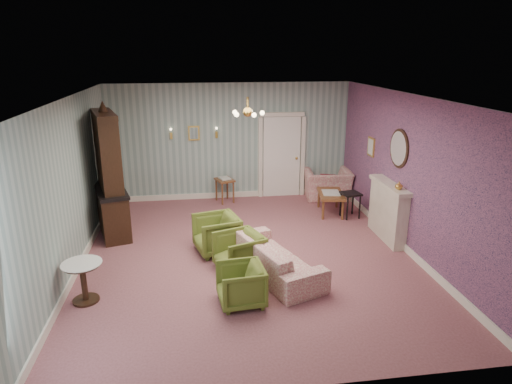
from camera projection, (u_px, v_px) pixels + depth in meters
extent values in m
plane|color=#96575E|center=(248.00, 255.00, 8.37)|extent=(7.00, 7.00, 0.00)
plane|color=white|center=(248.00, 97.00, 7.49)|extent=(7.00, 7.00, 0.00)
plane|color=gray|center=(231.00, 142.00, 11.23)|extent=(6.00, 0.00, 6.00)
plane|color=gray|center=(290.00, 274.00, 4.63)|extent=(6.00, 0.00, 6.00)
plane|color=gray|center=(71.00, 187.00, 7.52)|extent=(0.00, 7.00, 7.00)
plane|color=gray|center=(408.00, 174.00, 8.33)|extent=(0.00, 7.00, 7.00)
plane|color=#C06085|center=(407.00, 174.00, 8.33)|extent=(0.00, 7.00, 7.00)
imported|color=#5E6D26|center=(241.00, 283.00, 6.68)|extent=(0.68, 0.72, 0.68)
imported|color=#5E6D26|center=(239.00, 251.00, 7.68)|extent=(0.89, 0.91, 0.75)
imported|color=#5E6D26|center=(217.00, 232.00, 8.40)|extent=(0.88, 0.92, 0.79)
imported|color=#AA4454|center=(275.00, 251.00, 7.59)|extent=(1.29, 2.17, 0.81)
imported|color=#AA4454|center=(328.00, 179.00, 11.45)|extent=(1.22, 0.87, 1.00)
imported|color=gold|center=(399.00, 186.00, 8.38)|extent=(0.15, 0.15, 0.15)
cube|color=maroon|center=(327.00, 182.00, 11.31)|extent=(0.41, 0.28, 0.39)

